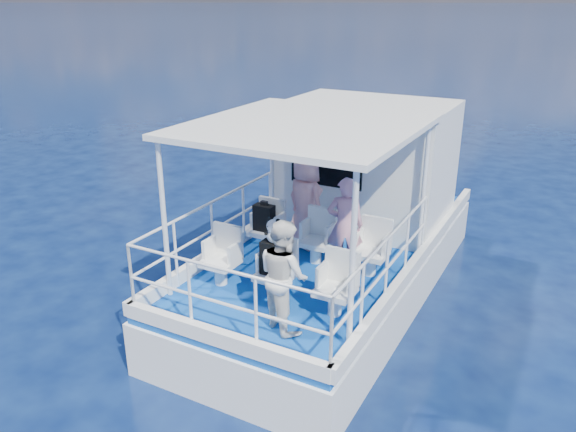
{
  "coord_description": "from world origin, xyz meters",
  "views": [
    {
      "loc": [
        3.4,
        -7.04,
        4.76
      ],
      "look_at": [
        -0.17,
        -0.4,
        1.85
      ],
      "focal_mm": 35.0,
      "sensor_mm": 36.0,
      "label": 1
    }
  ],
  "objects_px": {
    "passenger_port_fwd": "(305,202)",
    "passenger_stbd_aft": "(284,275)",
    "panda": "(274,230)",
    "backpack_center": "(273,258)"
  },
  "relations": [
    {
      "from": "passenger_stbd_aft",
      "to": "panda",
      "type": "distance_m",
      "value": 0.76
    },
    {
      "from": "passenger_port_fwd",
      "to": "passenger_stbd_aft",
      "type": "xyz_separation_m",
      "value": [
        0.87,
        -2.33,
        -0.07
      ]
    },
    {
      "from": "passenger_port_fwd",
      "to": "panda",
      "type": "height_order",
      "value": "passenger_port_fwd"
    },
    {
      "from": "passenger_stbd_aft",
      "to": "panda",
      "type": "relative_size",
      "value": 4.21
    },
    {
      "from": "passenger_stbd_aft",
      "to": "panda",
      "type": "height_order",
      "value": "passenger_stbd_aft"
    },
    {
      "from": "passenger_port_fwd",
      "to": "backpack_center",
      "type": "bearing_deg",
      "value": 124.59
    },
    {
      "from": "passenger_port_fwd",
      "to": "backpack_center",
      "type": "relative_size",
      "value": 3.32
    },
    {
      "from": "passenger_stbd_aft",
      "to": "backpack_center",
      "type": "bearing_deg",
      "value": -18.41
    },
    {
      "from": "backpack_center",
      "to": "panda",
      "type": "bearing_deg",
      "value": 14.69
    },
    {
      "from": "passenger_stbd_aft",
      "to": "panda",
      "type": "xyz_separation_m",
      "value": [
        -0.44,
        0.54,
        0.31
      ]
    }
  ]
}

